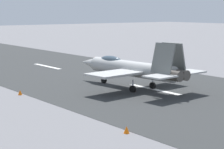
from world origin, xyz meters
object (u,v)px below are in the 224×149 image
at_px(marker_cone_near, 127,130).
at_px(fighter_jet, 132,68).
at_px(crew_person, 95,62).
at_px(marker_cone_mid, 20,92).

bearing_deg(marker_cone_near, fighter_jet, -41.14).
bearing_deg(crew_person, marker_cone_mid, 125.60).
relative_size(fighter_jet, marker_cone_near, 31.01).
bearing_deg(fighter_jet, marker_cone_near, 138.86).
bearing_deg(fighter_jet, marker_cone_mid, 70.15).
xyz_separation_m(marker_cone_near, marker_cone_mid, (17.86, 0.00, 0.00)).
height_order(crew_person, marker_cone_near, crew_person).
relative_size(fighter_jet, crew_person, 10.51).
bearing_deg(crew_person, marker_cone_near, 148.72).
xyz_separation_m(fighter_jet, crew_person, (18.03, -7.34, -1.55)).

